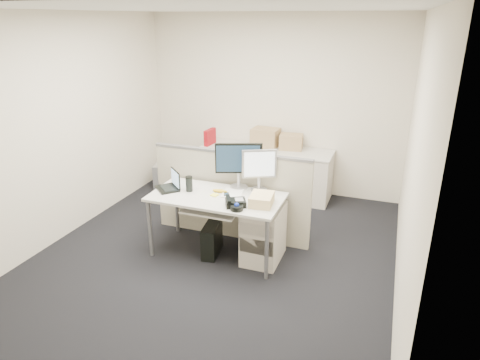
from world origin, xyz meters
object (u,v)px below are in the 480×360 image
at_px(desk, 217,201).
at_px(laptop, 167,180).
at_px(monitor_main, 239,166).
at_px(desk_phone, 236,203).

xyz_separation_m(desk, laptop, (-0.62, -0.02, 0.18)).
xyz_separation_m(monitor_main, laptop, (-0.77, -0.34, -0.16)).
distance_m(desk, monitor_main, 0.49).
relative_size(desk, monitor_main, 2.75).
bearing_deg(desk_phone, desk, 121.97).
distance_m(monitor_main, desk_phone, 0.57).
relative_size(monitor_main, desk_phone, 2.56).
bearing_deg(laptop, monitor_main, 67.21).
xyz_separation_m(monitor_main, desk_phone, (0.15, -0.50, -0.24)).
distance_m(laptop, desk_phone, 0.94).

